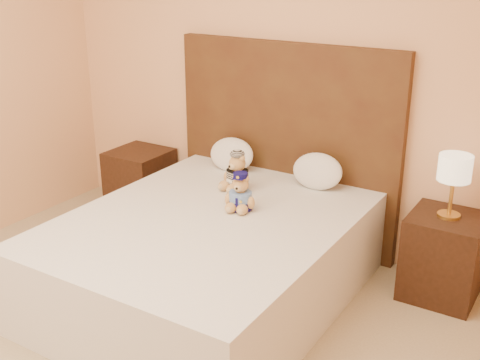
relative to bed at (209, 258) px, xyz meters
name	(u,v)px	position (x,y,z in m)	size (l,w,h in m)	color
room_walls	(107,17)	(0.00, -0.74, 1.53)	(4.04, 4.52, 2.72)	#EAAE7F
bed	(209,258)	(0.00, 0.00, 0.00)	(1.60, 2.00, 0.55)	white
headboard	(286,145)	(0.00, 1.01, 0.47)	(1.75, 0.08, 1.50)	#4B3116
nightstand_left	(141,182)	(-1.25, 0.80, 0.00)	(0.45, 0.45, 0.55)	#341B10
nightstand_right	(443,256)	(1.25, 0.80, 0.00)	(0.45, 0.45, 0.55)	#341B10
lamp	(455,171)	(1.25, 0.80, 0.57)	(0.20, 0.20, 0.40)	gold
teddy_police	(240,192)	(0.10, 0.22, 0.40)	(0.21, 0.20, 0.24)	#B48346
teddy_prisoner	(237,172)	(-0.10, 0.50, 0.41)	(0.23, 0.22, 0.26)	#B48346
pillow_left	(232,153)	(-0.36, 0.83, 0.40)	(0.36, 0.24, 0.26)	white
pillow_right	(317,170)	(0.34, 0.83, 0.40)	(0.37, 0.24, 0.26)	white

